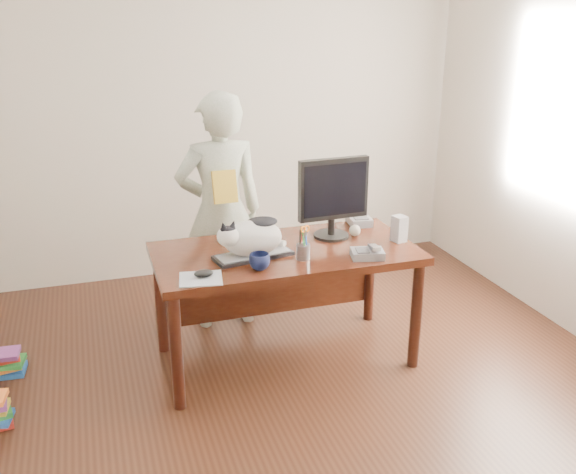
{
  "coord_description": "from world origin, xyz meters",
  "views": [
    {
      "loc": [
        -1.11,
        -2.89,
        2.15
      ],
      "look_at": [
        0.0,
        0.55,
        0.85
      ],
      "focal_mm": 40.0,
      "sensor_mm": 36.0,
      "label": 1
    }
  ],
  "objects_px": {
    "book_stack": "(251,231)",
    "baseball": "(355,230)",
    "person": "(220,212)",
    "desk": "(282,267)",
    "pen_cup": "(303,250)",
    "monitor": "(333,194)",
    "speaker": "(399,229)",
    "book_pile_b": "(4,363)",
    "keyboard": "(253,255)",
    "calculator": "(359,220)",
    "phone": "(368,253)",
    "mouse": "(204,273)",
    "coffee_mug": "(260,262)",
    "cat": "(251,237)"
  },
  "relations": [
    {
      "from": "book_stack",
      "to": "baseball",
      "type": "bearing_deg",
      "value": -38.58
    },
    {
      "from": "baseball",
      "to": "person",
      "type": "relative_size",
      "value": 0.04
    },
    {
      "from": "desk",
      "to": "person",
      "type": "relative_size",
      "value": 0.97
    },
    {
      "from": "pen_cup",
      "to": "monitor",
      "type": "bearing_deg",
      "value": 44.24
    },
    {
      "from": "speaker",
      "to": "book_pile_b",
      "type": "bearing_deg",
      "value": 157.54
    },
    {
      "from": "keyboard",
      "to": "calculator",
      "type": "height_order",
      "value": "calculator"
    },
    {
      "from": "baseball",
      "to": "book_stack",
      "type": "height_order",
      "value": "same"
    },
    {
      "from": "keyboard",
      "to": "book_stack",
      "type": "height_order",
      "value": "book_stack"
    },
    {
      "from": "phone",
      "to": "book_pile_b",
      "type": "bearing_deg",
      "value": 177.69
    },
    {
      "from": "pen_cup",
      "to": "speaker",
      "type": "height_order",
      "value": "pen_cup"
    },
    {
      "from": "mouse",
      "to": "speaker",
      "type": "bearing_deg",
      "value": 17.79
    },
    {
      "from": "calculator",
      "to": "coffee_mug",
      "type": "bearing_deg",
      "value": -140.07
    },
    {
      "from": "monitor",
      "to": "baseball",
      "type": "relative_size",
      "value": 7.06
    },
    {
      "from": "desk",
      "to": "coffee_mug",
      "type": "xyz_separation_m",
      "value": [
        -0.23,
        -0.33,
        0.19
      ]
    },
    {
      "from": "coffee_mug",
      "to": "book_pile_b",
      "type": "distance_m",
      "value": 1.76
    },
    {
      "from": "calculator",
      "to": "book_stack",
      "type": "bearing_deg",
      "value": -172.36
    },
    {
      "from": "keyboard",
      "to": "phone",
      "type": "distance_m",
      "value": 0.68
    },
    {
      "from": "monitor",
      "to": "book_pile_b",
      "type": "bearing_deg",
      "value": 170.44
    },
    {
      "from": "phone",
      "to": "person",
      "type": "height_order",
      "value": "person"
    },
    {
      "from": "mouse",
      "to": "book_stack",
      "type": "relative_size",
      "value": 0.48
    },
    {
      "from": "book_stack",
      "to": "person",
      "type": "relative_size",
      "value": 0.15
    },
    {
      "from": "keyboard",
      "to": "monitor",
      "type": "relative_size",
      "value": 0.94
    },
    {
      "from": "book_stack",
      "to": "book_pile_b",
      "type": "relative_size",
      "value": 0.93
    },
    {
      "from": "keyboard",
      "to": "book_stack",
      "type": "xyz_separation_m",
      "value": [
        0.08,
        0.36,
        0.02
      ]
    },
    {
      "from": "phone",
      "to": "person",
      "type": "distance_m",
      "value": 1.14
    },
    {
      "from": "mouse",
      "to": "coffee_mug",
      "type": "relative_size",
      "value": 0.96
    },
    {
      "from": "monitor",
      "to": "baseball",
      "type": "xyz_separation_m",
      "value": [
        0.15,
        -0.01,
        -0.26
      ]
    },
    {
      "from": "monitor",
      "to": "person",
      "type": "relative_size",
      "value": 0.32
    },
    {
      "from": "phone",
      "to": "speaker",
      "type": "xyz_separation_m",
      "value": [
        0.3,
        0.2,
        0.05
      ]
    },
    {
      "from": "phone",
      "to": "book_pile_b",
      "type": "relative_size",
      "value": 0.84
    },
    {
      "from": "book_pile_b",
      "to": "speaker",
      "type": "bearing_deg",
      "value": -9.84
    },
    {
      "from": "cat",
      "to": "coffee_mug",
      "type": "bearing_deg",
      "value": -99.81
    },
    {
      "from": "person",
      "to": "book_pile_b",
      "type": "relative_size",
      "value": 6.39
    },
    {
      "from": "book_pile_b",
      "to": "monitor",
      "type": "bearing_deg",
      "value": -6.48
    },
    {
      "from": "pen_cup",
      "to": "speaker",
      "type": "bearing_deg",
      "value": 8.54
    },
    {
      "from": "person",
      "to": "phone",
      "type": "bearing_deg",
      "value": 125.96
    },
    {
      "from": "coffee_mug",
      "to": "book_stack",
      "type": "relative_size",
      "value": 0.5
    },
    {
      "from": "keyboard",
      "to": "book_pile_b",
      "type": "bearing_deg",
      "value": 154.1
    },
    {
      "from": "mouse",
      "to": "person",
      "type": "distance_m",
      "value": 0.94
    },
    {
      "from": "mouse",
      "to": "person",
      "type": "height_order",
      "value": "person"
    },
    {
      "from": "desk",
      "to": "baseball",
      "type": "bearing_deg",
      "value": 2.74
    },
    {
      "from": "book_pile_b",
      "to": "calculator",
      "type": "bearing_deg",
      "value": -0.9
    },
    {
      "from": "pen_cup",
      "to": "baseball",
      "type": "height_order",
      "value": "pen_cup"
    },
    {
      "from": "coffee_mug",
      "to": "phone",
      "type": "xyz_separation_m",
      "value": [
        0.66,
        -0.02,
        -0.02
      ]
    },
    {
      "from": "keyboard",
      "to": "book_pile_b",
      "type": "distance_m",
      "value": 1.7
    },
    {
      "from": "keyboard",
      "to": "mouse",
      "type": "xyz_separation_m",
      "value": [
        -0.34,
        -0.2,
        0.01
      ]
    },
    {
      "from": "person",
      "to": "book_pile_b",
      "type": "bearing_deg",
      "value": 9.36
    },
    {
      "from": "cat",
      "to": "baseball",
      "type": "xyz_separation_m",
      "value": [
        0.74,
        0.17,
        -0.1
      ]
    },
    {
      "from": "person",
      "to": "cat",
      "type": "bearing_deg",
      "value": 91.06
    },
    {
      "from": "speaker",
      "to": "book_stack",
      "type": "relative_size",
      "value": 0.69
    }
  ]
}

